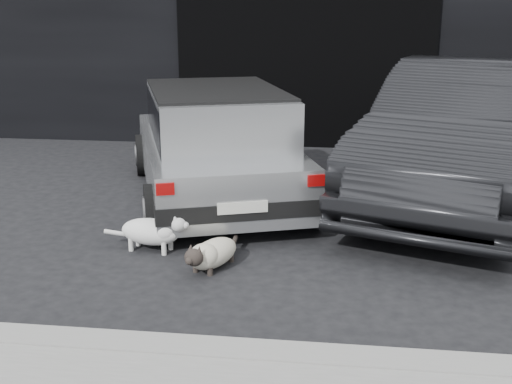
# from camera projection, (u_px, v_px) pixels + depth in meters

# --- Properties ---
(ground) EXTENTS (80.00, 80.00, 0.00)m
(ground) POSITION_uv_depth(u_px,v_px,m) (186.00, 224.00, 6.68)
(ground) COLOR black
(ground) RESTS_ON ground
(garage_opening) EXTENTS (4.00, 0.10, 2.60)m
(garage_opening) POSITION_uv_depth(u_px,v_px,m) (305.00, 65.00, 9.99)
(garage_opening) COLOR black
(garage_opening) RESTS_ON ground
(curb) EXTENTS (18.00, 0.25, 0.12)m
(curb) POSITION_uv_depth(u_px,v_px,m) (245.00, 356.00, 4.06)
(curb) COLOR gray
(curb) RESTS_ON ground
(silver_hatchback) EXTENTS (2.67, 3.88, 1.31)m
(silver_hatchback) POSITION_uv_depth(u_px,v_px,m) (215.00, 139.00, 7.36)
(silver_hatchback) COLOR #AAADAF
(silver_hatchback) RESTS_ON ground
(second_car) EXTENTS (3.20, 5.12, 1.59)m
(second_car) POSITION_uv_depth(u_px,v_px,m) (466.00, 133.00, 7.31)
(second_car) COLOR black
(second_car) RESTS_ON ground
(cat_siamese) EXTENTS (0.49, 0.84, 0.30)m
(cat_siamese) POSITION_uv_depth(u_px,v_px,m) (210.00, 254.00, 5.52)
(cat_siamese) COLOR beige
(cat_siamese) RESTS_ON ground
(cat_white) EXTENTS (0.85, 0.38, 0.40)m
(cat_white) POSITION_uv_depth(u_px,v_px,m) (154.00, 231.00, 5.92)
(cat_white) COLOR white
(cat_white) RESTS_ON ground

